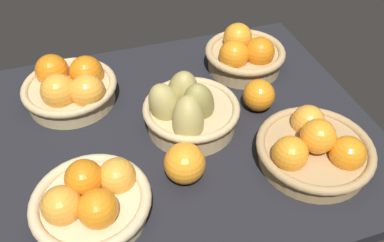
# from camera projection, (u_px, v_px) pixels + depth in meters

# --- Properties ---
(market_tray) EXTENTS (0.84, 0.72, 0.03)m
(market_tray) POSITION_uv_depth(u_px,v_px,m) (185.00, 133.00, 0.93)
(market_tray) COLOR black
(market_tray) RESTS_ON ground
(basket_far_right) EXTENTS (0.21, 0.21, 0.11)m
(basket_far_right) POSITION_uv_depth(u_px,v_px,m) (244.00, 54.00, 1.05)
(basket_far_right) COLOR tan
(basket_far_right) RESTS_ON market_tray
(basket_center_pears) EXTENTS (0.22, 0.22, 0.14)m
(basket_center_pears) POSITION_uv_depth(u_px,v_px,m) (188.00, 111.00, 0.89)
(basket_center_pears) COLOR tan
(basket_center_pears) RESTS_ON market_tray
(basket_near_left) EXTENTS (0.22, 0.22, 0.10)m
(basket_near_left) POSITION_uv_depth(u_px,v_px,m) (91.00, 200.00, 0.73)
(basket_near_left) COLOR #D3BC8C
(basket_near_left) RESTS_ON market_tray
(basket_near_right) EXTENTS (0.24, 0.24, 0.11)m
(basket_near_right) POSITION_uv_depth(u_px,v_px,m) (314.00, 148.00, 0.82)
(basket_near_right) COLOR tan
(basket_near_right) RESTS_ON market_tray
(basket_far_left) EXTENTS (0.22, 0.22, 0.11)m
(basket_far_left) POSITION_uv_depth(u_px,v_px,m) (71.00, 87.00, 0.96)
(basket_far_left) COLOR tan
(basket_far_left) RESTS_ON market_tray
(loose_orange_front_gap) EXTENTS (0.07, 0.07, 0.07)m
(loose_orange_front_gap) POSITION_uv_depth(u_px,v_px,m) (259.00, 95.00, 0.95)
(loose_orange_front_gap) COLOR orange
(loose_orange_front_gap) RESTS_ON market_tray
(loose_orange_back_gap) EXTENTS (0.08, 0.08, 0.08)m
(loose_orange_back_gap) POSITION_uv_depth(u_px,v_px,m) (185.00, 163.00, 0.79)
(loose_orange_back_gap) COLOR orange
(loose_orange_back_gap) RESTS_ON market_tray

